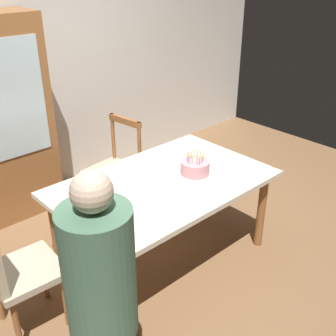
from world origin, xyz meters
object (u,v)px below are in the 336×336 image
(plate_near_celebrant, at_px, (137,216))
(chair_spindle_back, at_px, (115,170))
(birthday_cake, at_px, (195,168))
(person_celebrant, at_px, (102,305))
(plate_far_side, at_px, (135,174))
(plate_near_guest, at_px, (229,171))
(chair_upholstered, at_px, (11,267))
(dining_table, at_px, (163,190))

(plate_near_celebrant, bearing_deg, chair_spindle_back, 61.19)
(birthday_cake, xyz_separation_m, person_celebrant, (-1.44, -0.80, 0.10))
(plate_far_side, bearing_deg, plate_near_guest, -39.40)
(plate_far_side, relative_size, chair_upholstered, 0.23)
(plate_near_celebrant, height_order, chair_spindle_back, chair_spindle_back)
(dining_table, distance_m, plate_near_guest, 0.57)
(birthday_cake, height_order, plate_far_side, birthday_cake)
(chair_spindle_back, relative_size, chair_upholstered, 1.00)
(chair_spindle_back, bearing_deg, plate_near_guest, -71.90)
(plate_near_celebrant, bearing_deg, chair_upholstered, 155.99)
(plate_near_celebrant, distance_m, chair_upholstered, 0.87)
(birthday_cake, relative_size, plate_near_celebrant, 1.27)
(plate_far_side, xyz_separation_m, chair_upholstered, (-1.15, -0.14, -0.21))
(plate_near_celebrant, relative_size, chair_upholstered, 0.23)
(chair_spindle_back, bearing_deg, dining_table, -99.50)
(plate_near_celebrant, distance_m, person_celebrant, 0.97)
(person_celebrant, bearing_deg, plate_far_side, 45.93)
(chair_spindle_back, bearing_deg, chair_upholstered, -151.02)
(dining_table, height_order, plate_near_celebrant, plate_near_celebrant)
(plate_near_celebrant, relative_size, person_celebrant, 0.14)
(chair_upholstered, distance_m, person_celebrant, 1.05)
(plate_near_celebrant, xyz_separation_m, plate_near_guest, (0.97, 0.00, 0.00))
(plate_near_guest, height_order, chair_upholstered, chair_upholstered)
(plate_near_guest, height_order, person_celebrant, person_celebrant)
(dining_table, relative_size, chair_upholstered, 1.77)
(plate_near_celebrant, xyz_separation_m, plate_far_side, (0.38, 0.48, 0.00))
(plate_near_guest, bearing_deg, dining_table, 154.40)
(plate_far_side, relative_size, plate_near_guest, 1.00)
(plate_near_guest, relative_size, person_celebrant, 0.14)
(plate_far_side, bearing_deg, chair_upholstered, -172.96)
(plate_near_guest, distance_m, person_celebrant, 1.81)
(chair_upholstered, bearing_deg, dining_table, -4.65)
(plate_near_celebrant, height_order, chair_upholstered, chair_upholstered)
(plate_near_guest, xyz_separation_m, chair_spindle_back, (-0.36, 1.10, -0.29))
(chair_upholstered, xyz_separation_m, person_celebrant, (0.05, -0.99, 0.36))
(plate_near_guest, bearing_deg, chair_spindle_back, 108.10)
(birthday_cake, distance_m, plate_near_guest, 0.29)
(plate_near_celebrant, xyz_separation_m, person_celebrant, (-0.71, -0.64, 0.15))
(birthday_cake, bearing_deg, chair_spindle_back, 97.07)
(birthday_cake, xyz_separation_m, plate_near_celebrant, (-0.72, -0.15, -0.05))
(plate_near_celebrant, xyz_separation_m, chair_spindle_back, (0.61, 1.10, -0.29))
(plate_near_guest, relative_size, chair_spindle_back, 0.23)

